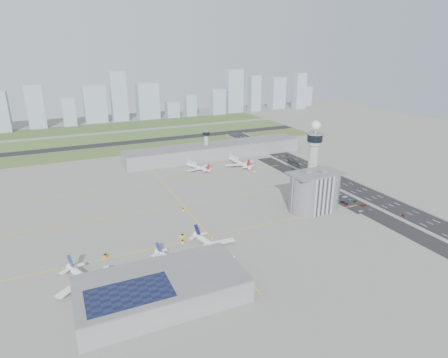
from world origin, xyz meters
name	(u,v)px	position (x,y,z in m)	size (l,w,h in m)	color
ground	(242,210)	(0.00, 0.00, 0.00)	(1000.00, 1000.00, 0.00)	gray
grass_strip_0	(149,147)	(-20.00, 225.00, 0.04)	(480.00, 50.00, 0.08)	#3E5227
grass_strip_1	(136,136)	(-20.00, 300.00, 0.04)	(480.00, 60.00, 0.08)	#476630
grass_strip_2	(126,126)	(-20.00, 380.00, 0.04)	(480.00, 70.00, 0.08)	#3F5C2B
runway	(142,141)	(-20.00, 262.00, 0.06)	(480.00, 22.00, 0.10)	black
highway	(354,189)	(115.00, 0.00, 0.05)	(28.00, 500.00, 0.10)	black
barrier_left	(342,190)	(101.00, 0.00, 0.60)	(0.60, 500.00, 1.20)	#9E9E99
barrier_right	(366,186)	(129.00, 0.00, 0.60)	(0.60, 500.00, 1.20)	#9E9E99
landside_road	(340,197)	(90.00, -10.00, 0.04)	(18.00, 260.00, 0.08)	black
parking_lot	(348,202)	(88.00, -22.00, 0.05)	(20.00, 44.00, 0.10)	black
taxiway_line_h_0	(210,237)	(-40.00, -30.00, 0.01)	(260.00, 0.60, 0.01)	yellow
taxiway_line_h_1	(182,205)	(-40.00, 30.00, 0.01)	(260.00, 0.60, 0.01)	yellow
taxiway_line_h_2	(162,182)	(-40.00, 90.00, 0.01)	(260.00, 0.60, 0.01)	yellow
taxiway_line_v	(182,205)	(-40.00, 30.00, 0.01)	(0.60, 260.00, 0.01)	yellow
control_tower	(314,155)	(72.00, 8.00, 35.04)	(14.00, 14.00, 64.50)	#ADAAA5
secondary_tower	(206,142)	(30.00, 150.00, 18.80)	(8.60, 8.60, 31.90)	#ADAAA5
admin_building	(314,192)	(51.99, -22.00, 15.30)	(42.00, 24.00, 33.50)	#B2B2B7
terminal_pier	(215,151)	(40.00, 148.00, 7.90)	(210.00, 32.00, 15.80)	gray
near_terminal	(162,289)	(-88.07, -82.02, 6.43)	(84.00, 42.00, 13.00)	gray
airplane_near_a	(87,277)	(-121.34, -54.78, 5.89)	(42.04, 35.73, 11.77)	white
airplane_near_b	(175,258)	(-72.22, -54.39, 4.84)	(34.57, 29.39, 9.68)	white
airplane_near_c	(213,243)	(-45.23, -47.91, 5.60)	(40.02, 34.01, 11.20)	white
airplane_far_a	(198,165)	(4.71, 111.01, 4.88)	(34.85, 29.62, 9.76)	white
airplane_far_b	(239,161)	(50.83, 106.19, 5.89)	(42.09, 35.78, 11.79)	white
jet_bridge_near_0	(106,284)	(-113.00, -61.00, 2.85)	(14.00, 3.00, 5.70)	silver
jet_bridge_near_1	(161,271)	(-83.00, -61.00, 2.85)	(14.00, 3.00, 5.70)	silver
jet_bridge_near_2	(210,259)	(-53.00, -61.00, 2.85)	(14.00, 3.00, 5.70)	silver
jet_bridge_far_0	(189,162)	(2.00, 132.00, 2.85)	(14.00, 3.00, 5.70)	silver
jet_bridge_far_1	(230,157)	(52.00, 132.00, 2.85)	(14.00, 3.00, 5.70)	silver
tug_0	(105,255)	(-108.78, -27.27, 0.99)	(2.33, 3.39, 1.97)	orange
tug_1	(183,241)	(-59.71, -29.79, 0.88)	(2.07, 3.01, 1.75)	gold
tug_2	(182,236)	(-57.34, -22.55, 1.05)	(2.48, 3.61, 2.10)	yellow
tug_3	(183,209)	(-43.09, 18.86, 0.91)	(2.15, 3.13, 1.82)	yellow
tug_4	(212,167)	(21.69, 112.93, 0.85)	(2.00, 2.92, 1.70)	#F99C0E
tug_5	(255,171)	(56.27, 81.62, 0.84)	(1.98, 2.87, 1.67)	#F9A420
car_lot_0	(361,211)	(83.29, -41.31, 0.65)	(1.54, 3.83, 1.31)	silver
car_lot_1	(350,206)	(82.30, -30.83, 0.54)	(1.15, 3.28, 1.08)	gray
car_lot_2	(346,204)	(83.43, -25.05, 0.63)	(2.09, 4.53, 1.26)	maroon
car_lot_3	(343,202)	(83.19, -21.01, 0.60)	(1.69, 4.15, 1.20)	black
car_lot_4	(337,199)	(83.05, -13.73, 0.55)	(1.30, 3.23, 1.10)	navy
car_lot_5	(330,196)	(82.20, -5.74, 0.64)	(1.35, 3.88, 1.28)	silver
car_lot_6	(370,210)	(91.93, -42.47, 0.60)	(1.99, 4.32, 1.20)	#8A8CA2
car_lot_7	(364,205)	(93.97, -33.27, 0.65)	(1.82, 4.47, 1.30)	#931308
car_lot_8	(355,201)	(94.04, -23.61, 0.59)	(1.40, 3.48, 1.19)	#26262A
car_lot_9	(350,200)	(92.10, -19.78, 0.63)	(1.33, 3.82, 1.26)	navy
car_lot_10	(345,197)	(92.79, -12.52, 0.62)	(2.06, 4.46, 1.24)	white
car_lot_11	(340,194)	(92.99, -5.90, 0.57)	(1.59, 3.91, 1.13)	gray
car_hw_0	(403,215)	(107.32, -60.92, 0.60)	(1.42, 3.52, 1.20)	maroon
car_hw_1	(328,176)	(116.09, 38.13, 0.61)	(1.29, 3.71, 1.22)	black
car_hw_2	(287,155)	(120.90, 118.33, 0.55)	(1.82, 3.95, 1.10)	navy
car_hw_4	(253,144)	(108.66, 181.68, 0.58)	(1.36, 3.39, 1.15)	#9E9E9E
skyline_bldg_5	(36,107)	(-150.11, 419.66, 33.44)	(25.49, 20.39, 66.89)	#9EADC1
skyline_bldg_6	(69,112)	(-102.68, 417.90, 22.60)	(20.04, 16.03, 45.20)	#9EADC1
skyline_bldg_7	(95,104)	(-59.44, 436.89, 30.61)	(35.76, 28.61, 61.22)	#9EADC1
skyline_bldg_8	(119,96)	(-19.42, 431.56, 41.69)	(26.33, 21.06, 83.39)	#9EADC1
skyline_bldg_9	(147,101)	(30.27, 432.32, 31.06)	(36.96, 29.57, 62.11)	#9EADC1
skyline_bldg_10	(172,110)	(73.27, 423.68, 13.87)	(23.01, 18.41, 27.75)	#9EADC1
skyline_bldg_11	(190,105)	(108.28, 423.34, 19.48)	(20.22, 16.18, 38.97)	#9EADC1
skyline_bldg_12	(217,102)	(162.17, 421.29, 23.44)	(26.14, 20.92, 46.89)	#9EADC1
skyline_bldg_13	(233,91)	(201.27, 433.27, 40.60)	(32.26, 25.81, 81.20)	#9EADC1
skyline_bldg_14	(254,94)	(244.74, 426.38, 34.37)	(21.59, 17.28, 68.75)	#9EADC1
skyline_bldg_15	(277,93)	(302.83, 435.54, 31.70)	(30.25, 24.20, 63.40)	#9EADC1
skyline_bldg_16	(299,91)	(345.49, 415.96, 35.78)	(23.04, 18.43, 71.56)	#9EADC1
skyline_bldg_17	(305,96)	(382.05, 443.29, 20.53)	(22.64, 18.11, 41.06)	#9EADC1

